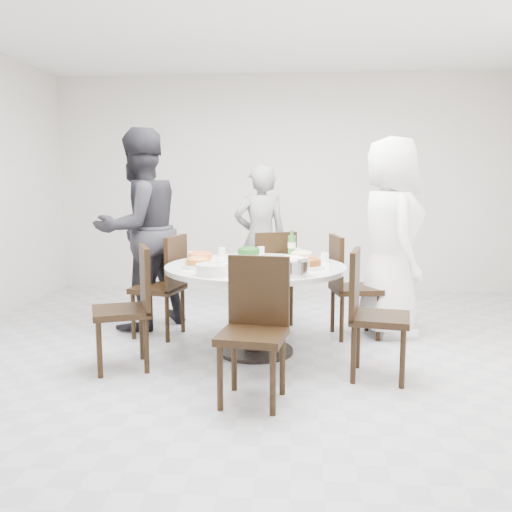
# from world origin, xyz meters

# --- Properties ---
(floor) EXTENTS (6.00, 6.00, 0.01)m
(floor) POSITION_xyz_m (0.00, 0.00, 0.00)
(floor) COLOR #B5B5BA
(floor) RESTS_ON ground
(wall_back) EXTENTS (6.00, 0.01, 2.80)m
(wall_back) POSITION_xyz_m (0.00, 3.00, 1.40)
(wall_back) COLOR silver
(wall_back) RESTS_ON ground
(wall_front) EXTENTS (6.00, 0.01, 2.80)m
(wall_front) POSITION_xyz_m (0.00, -3.00, 1.40)
(wall_front) COLOR silver
(wall_front) RESTS_ON ground
(dining_table) EXTENTS (1.50, 1.50, 0.75)m
(dining_table) POSITION_xyz_m (-0.16, 0.29, 0.38)
(dining_table) COLOR white
(dining_table) RESTS_ON floor
(chair_ne) EXTENTS (0.49, 0.49, 0.95)m
(chair_ne) POSITION_xyz_m (0.73, 0.84, 0.47)
(chair_ne) COLOR black
(chair_ne) RESTS_ON floor
(chair_n) EXTENTS (0.54, 0.54, 0.95)m
(chair_n) POSITION_xyz_m (-0.09, 1.26, 0.47)
(chair_n) COLOR black
(chair_n) RESTS_ON floor
(chair_nw) EXTENTS (0.50, 0.50, 0.95)m
(chair_nw) POSITION_xyz_m (-1.10, 0.72, 0.47)
(chair_nw) COLOR black
(chair_nw) RESTS_ON floor
(chair_sw) EXTENTS (0.55, 0.55, 0.95)m
(chair_sw) POSITION_xyz_m (-1.16, -0.18, 0.47)
(chair_sw) COLOR black
(chair_sw) RESTS_ON floor
(chair_s) EXTENTS (0.48, 0.48, 0.95)m
(chair_s) POSITION_xyz_m (-0.10, -0.75, 0.47)
(chair_s) COLOR black
(chair_s) RESTS_ON floor
(chair_se) EXTENTS (0.49, 0.49, 0.95)m
(chair_se) POSITION_xyz_m (0.80, -0.23, 0.47)
(chair_se) COLOR black
(chair_se) RESTS_ON floor
(diner_right) EXTENTS (0.73, 0.99, 1.85)m
(diner_right) POSITION_xyz_m (1.05, 0.96, 0.92)
(diner_right) COLOR white
(diner_right) RESTS_ON floor
(diner_middle) EXTENTS (0.67, 0.53, 1.61)m
(diner_middle) POSITION_xyz_m (-0.22, 1.78, 0.81)
(diner_middle) COLOR black
(diner_middle) RESTS_ON floor
(diner_left) EXTENTS (1.16, 1.20, 1.95)m
(diner_left) POSITION_xyz_m (-1.35, 1.01, 0.97)
(diner_left) COLOR black
(diner_left) RESTS_ON floor
(dish_greens) EXTENTS (0.26, 0.26, 0.07)m
(dish_greens) POSITION_xyz_m (-0.26, 0.79, 0.78)
(dish_greens) COLOR white
(dish_greens) RESTS_ON dining_table
(dish_pale) EXTENTS (0.25, 0.25, 0.07)m
(dish_pale) POSITION_xyz_m (0.23, 0.57, 0.78)
(dish_pale) COLOR white
(dish_pale) RESTS_ON dining_table
(dish_orange) EXTENTS (0.26, 0.26, 0.07)m
(dish_orange) POSITION_xyz_m (-0.65, 0.43, 0.79)
(dish_orange) COLOR white
(dish_orange) RESTS_ON dining_table
(dish_redbrown) EXTENTS (0.29, 0.29, 0.07)m
(dish_redbrown) POSITION_xyz_m (0.27, 0.17, 0.79)
(dish_redbrown) COLOR white
(dish_redbrown) RESTS_ON dining_table
(dish_tofu) EXTENTS (0.25, 0.25, 0.06)m
(dish_tofu) POSITION_xyz_m (-0.61, 0.13, 0.78)
(dish_tofu) COLOR white
(dish_tofu) RESTS_ON dining_table
(rice_bowl) EXTENTS (0.26, 0.26, 0.11)m
(rice_bowl) POSITION_xyz_m (0.15, -0.16, 0.81)
(rice_bowl) COLOR silver
(rice_bowl) RESTS_ON dining_table
(soup_bowl) EXTENTS (0.26, 0.26, 0.08)m
(soup_bowl) POSITION_xyz_m (-0.44, -0.19, 0.79)
(soup_bowl) COLOR white
(soup_bowl) RESTS_ON dining_table
(beverage_bottle) EXTENTS (0.07, 0.07, 0.25)m
(beverage_bottle) POSITION_xyz_m (0.14, 0.82, 0.87)
(beverage_bottle) COLOR #2D6729
(beverage_bottle) RESTS_ON dining_table
(tea_cups) EXTENTS (0.07, 0.07, 0.08)m
(tea_cups) POSITION_xyz_m (-0.12, 0.89, 0.79)
(tea_cups) COLOR white
(tea_cups) RESTS_ON dining_table
(chopsticks) EXTENTS (0.24, 0.04, 0.01)m
(chopsticks) POSITION_xyz_m (-0.15, 0.97, 0.76)
(chopsticks) COLOR tan
(chopsticks) RESTS_ON dining_table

